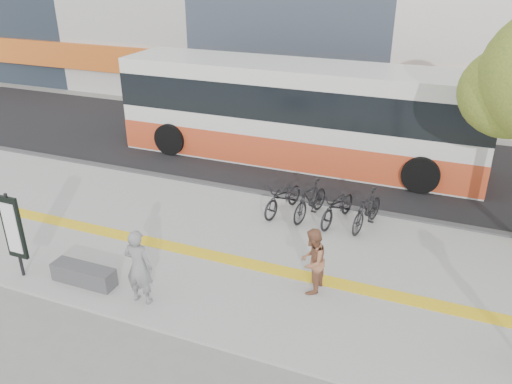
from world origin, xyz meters
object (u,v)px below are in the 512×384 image
at_px(bus, 298,116).
at_px(pedestrian_tan, 312,261).
at_px(seated_woman, 139,267).
at_px(bench, 84,275).
at_px(signboard, 13,229).

xyz_separation_m(bus, pedestrian_tan, (2.91, -7.99, -0.86)).
distance_m(bus, seated_woman, 9.83).
distance_m(bench, bus, 10.04).
bearing_deg(pedestrian_tan, bus, -157.05).
height_order(signboard, bus, bus).
height_order(signboard, pedestrian_tan, signboard).
bearing_deg(signboard, bus, 69.33).
height_order(bench, pedestrian_tan, pedestrian_tan).
bearing_deg(bus, bench, -102.63).
xyz_separation_m(bench, bus, (2.17, 9.70, 1.43)).
bearing_deg(bench, pedestrian_tan, 18.53).
relative_size(seated_woman, pedestrian_tan, 1.13).
bearing_deg(seated_woman, signboard, 1.93).
height_order(bench, bus, bus).
bearing_deg(seated_woman, bus, -94.87).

